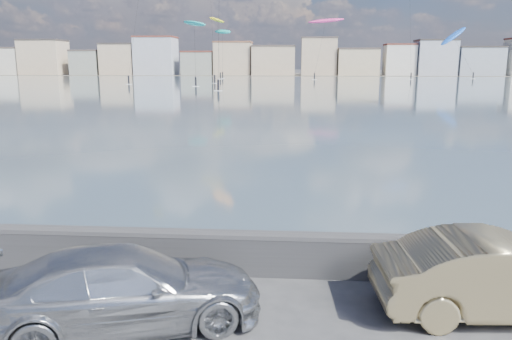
# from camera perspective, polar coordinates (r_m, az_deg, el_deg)

# --- Properties ---
(ground) EXTENTS (700.00, 700.00, 0.00)m
(ground) POSITION_cam_1_polar(r_m,az_deg,el_deg) (9.57, -8.21, -18.13)
(ground) COLOR #333335
(ground) RESTS_ON ground
(bay_water) EXTENTS (500.00, 177.00, 0.00)m
(bay_water) POSITION_cam_1_polar(r_m,az_deg,el_deg) (99.68, 3.26, 9.41)
(bay_water) COLOR #415560
(bay_water) RESTS_ON ground
(far_shore_strip) EXTENTS (500.00, 60.00, 0.00)m
(far_shore_strip) POSITION_cam_1_polar(r_m,az_deg,el_deg) (208.11, 3.87, 10.85)
(far_shore_strip) COLOR #4C473D
(far_shore_strip) RESTS_ON ground
(seawall) EXTENTS (400.00, 0.36, 1.08)m
(seawall) POSITION_cam_1_polar(r_m,az_deg,el_deg) (11.71, -5.44, -9.04)
(seawall) COLOR #28282B
(seawall) RESTS_ON ground
(far_buildings) EXTENTS (240.79, 13.26, 14.60)m
(far_buildings) POSITION_cam_1_polar(r_m,az_deg,el_deg) (194.05, 4.25, 12.52)
(far_buildings) COLOR beige
(far_buildings) RESTS_ON ground
(car_silver) EXTENTS (5.45, 3.56, 1.47)m
(car_silver) POSITION_cam_1_polar(r_m,az_deg,el_deg) (9.76, -14.78, -12.93)
(car_silver) COLOR #AEB1B4
(car_silver) RESTS_ON ground
(car_champagne) EXTENTS (4.93, 2.00, 1.59)m
(car_champagne) POSITION_cam_1_polar(r_m,az_deg,el_deg) (10.88, 26.40, -10.81)
(car_champagne) COLOR tan
(car_champagne) RESTS_ON ground
(kitesurfer_1) EXTENTS (8.15, 17.97, 14.65)m
(kitesurfer_1) POSITION_cam_1_polar(r_m,az_deg,el_deg) (117.47, -7.06, 16.23)
(kitesurfer_1) COLOR #19BFBF
(kitesurfer_1) RESTS_ON ground
(kitesurfer_3) EXTENTS (5.95, 16.75, 18.69)m
(kitesurfer_3) POSITION_cam_1_polar(r_m,az_deg,el_deg) (161.46, -4.48, 16.63)
(kitesurfer_3) COLOR yellow
(kitesurfer_3) RESTS_ON ground
(kitesurfer_5) EXTENTS (10.07, 15.27, 16.35)m
(kitesurfer_5) POSITION_cam_1_polar(r_m,az_deg,el_deg) (174.35, 21.64, 14.01)
(kitesurfer_5) COLOR blue
(kitesurfer_5) RESTS_ON ground
(kitesurfer_14) EXTENTS (10.86, 14.10, 18.29)m
(kitesurfer_14) POSITION_cam_1_polar(r_m,az_deg,el_deg) (157.02, 7.99, 16.50)
(kitesurfer_14) COLOR #E5338C
(kitesurfer_14) RESTS_ON ground
(kitesurfer_18) EXTENTS (8.19, 12.18, 15.68)m
(kitesurfer_18) POSITION_cam_1_polar(r_m,az_deg,el_deg) (163.36, -3.83, 15.46)
(kitesurfer_18) COLOR #19BFBF
(kitesurfer_18) RESTS_ON ground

